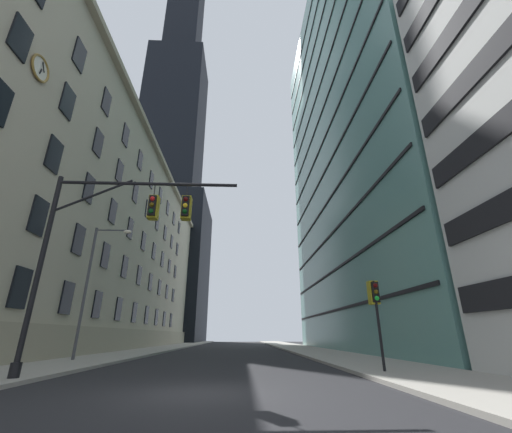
# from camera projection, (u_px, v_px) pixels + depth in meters

# --- Properties ---
(ground_plane) EXTENTS (102.00, 160.00, 0.10)m
(ground_plane) POSITION_uv_depth(u_px,v_px,m) (197.00, 395.00, 9.03)
(ground_plane) COLOR black
(sidewalk_right) EXTENTS (5.00, 160.00, 0.15)m
(sidewalk_right) POSITION_uv_depth(u_px,v_px,m) (487.00, 388.00, 9.43)
(sidewalk_right) COLOR gray
(sidewalk_right) RESTS_ON ground
(station_building) EXTENTS (15.12, 67.52, 26.22)m
(station_building) POSITION_uv_depth(u_px,v_px,m) (83.00, 234.00, 38.86)
(station_building) COLOR #B2A88E
(station_building) RESTS_ON ground
(dark_skyscraper) EXTENTS (24.15, 24.15, 170.79)m
(dark_skyscraper) POSITION_uv_depth(u_px,v_px,m) (170.00, 157.00, 94.57)
(dark_skyscraper) COLOR black
(dark_skyscraper) RESTS_ON ground
(glass_office_midrise) EXTENTS (19.75, 38.99, 52.27)m
(glass_office_midrise) POSITION_uv_depth(u_px,v_px,m) (394.00, 135.00, 41.67)
(glass_office_midrise) COLOR slate
(glass_office_midrise) RESTS_ON ground
(traffic_signal_mast) EXTENTS (7.82, 0.63, 7.85)m
(traffic_signal_mast) POSITION_uv_depth(u_px,v_px,m) (122.00, 227.00, 13.23)
(traffic_signal_mast) COLOR black
(traffic_signal_mast) RESTS_ON sidewalk_left
(traffic_light_near_right) EXTENTS (0.40, 0.63, 3.74)m
(traffic_light_near_right) POSITION_uv_depth(u_px,v_px,m) (375.00, 298.00, 14.37)
(traffic_light_near_right) COLOR black
(traffic_light_near_right) RESTS_ON sidewalk_right
(street_lamppost) EXTENTS (2.54, 0.32, 8.50)m
(street_lamppost) POSITION_uv_depth(u_px,v_px,m) (93.00, 278.00, 21.27)
(street_lamppost) COLOR #47474C
(street_lamppost) RESTS_ON sidewalk_left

